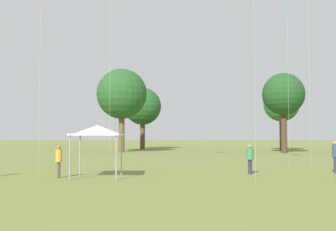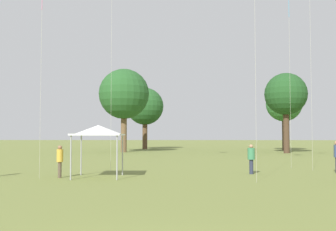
# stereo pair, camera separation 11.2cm
# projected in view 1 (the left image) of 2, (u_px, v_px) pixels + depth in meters

# --- Properties ---
(person_standing_0) EXTENTS (0.34, 0.34, 1.65)m
(person_standing_0) POSITION_uv_depth(u_px,v_px,m) (59.00, 158.00, 19.95)
(person_standing_0) COLOR brown
(person_standing_0) RESTS_ON ground
(person_standing_1) EXTENTS (0.39, 0.39, 1.84)m
(person_standing_1) POSITION_uv_depth(u_px,v_px,m) (335.00, 154.00, 22.47)
(person_standing_1) COLOR #282D42
(person_standing_1) RESTS_ON ground
(person_standing_4) EXTENTS (0.56, 0.56, 1.65)m
(person_standing_4) POSITION_uv_depth(u_px,v_px,m) (250.00, 157.00, 21.92)
(person_standing_4) COLOR #282D42
(person_standing_4) RESTS_ON ground
(canopy_tent) EXTENTS (2.58, 2.58, 2.69)m
(canopy_tent) POSITION_uv_depth(u_px,v_px,m) (97.00, 131.00, 20.21)
(canopy_tent) COLOR white
(canopy_tent) RESTS_ON ground
(distant_tree_0) EXTENTS (5.01, 5.01, 9.53)m
(distant_tree_0) POSITION_uv_depth(u_px,v_px,m) (283.00, 95.00, 46.79)
(distant_tree_0) COLOR #473323
(distant_tree_0) RESTS_ON ground
(distant_tree_1) EXTENTS (6.28, 6.28, 10.43)m
(distant_tree_1) POSITION_uv_depth(u_px,v_px,m) (122.00, 94.00, 49.14)
(distant_tree_1) COLOR brown
(distant_tree_1) RESTS_ON ground
(distant_tree_2) EXTENTS (5.63, 5.63, 9.30)m
(distant_tree_2) POSITION_uv_depth(u_px,v_px,m) (143.00, 107.00, 59.58)
(distant_tree_2) COLOR brown
(distant_tree_2) RESTS_ON ground
(distant_tree_3) EXTENTS (4.95, 4.95, 8.97)m
(distant_tree_3) POSITION_uv_depth(u_px,v_px,m) (281.00, 104.00, 54.67)
(distant_tree_3) COLOR #473323
(distant_tree_3) RESTS_ON ground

